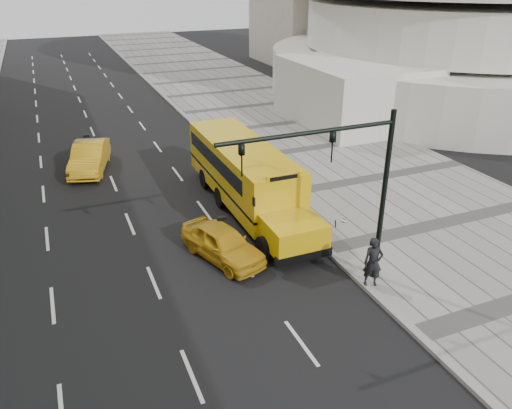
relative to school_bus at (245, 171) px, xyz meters
name	(u,v)px	position (x,y,z in m)	size (l,w,h in m)	color
ground	(152,220)	(-4.50, 0.22, -1.76)	(140.00, 140.00, 0.00)	black
sidewalk_museum	(372,179)	(7.50, 0.22, -1.69)	(12.00, 140.00, 0.15)	gray
curb_museum	(271,197)	(1.50, 0.22, -1.69)	(0.30, 140.00, 0.15)	gray
school_bus	(245,171)	(0.00, 0.00, 0.00)	(2.96, 11.56, 3.19)	gold
taxi_near	(223,243)	(-2.58, -4.15, -1.08)	(1.61, 4.01, 1.37)	gold
taxi_far	(89,157)	(-6.37, 7.66, -0.98)	(1.67, 4.78, 1.58)	gold
pedestrian	(373,262)	(1.65, -8.14, -0.68)	(0.68, 0.45, 1.86)	black
traffic_signal	(350,183)	(0.69, -7.71, 2.33)	(6.18, 0.36, 6.40)	black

